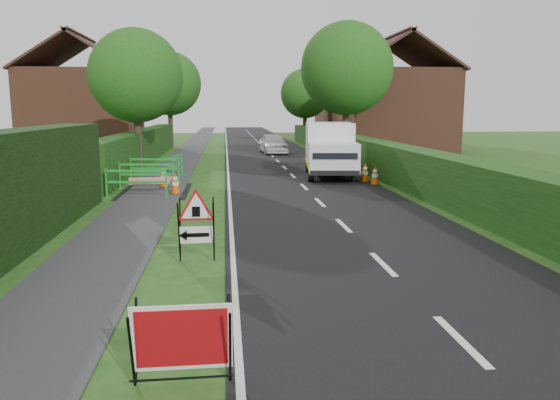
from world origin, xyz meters
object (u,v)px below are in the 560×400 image
red_rect_sign (182,339)px  works_van (330,148)px  triangle_sign (194,220)px  hatchback_car (273,143)px

red_rect_sign → works_van: works_van is taller
triangle_sign → works_van: works_van is taller
works_van → hatchback_car: works_van is taller
red_rect_sign → triangle_sign: triangle_sign is taller
red_rect_sign → hatchback_car: size_ratio=0.27×
triangle_sign → hatchback_car: size_ratio=0.31×
red_rect_sign → hatchback_car: (3.69, 30.74, 0.15)m
red_rect_sign → triangle_sign: bearing=90.5°
triangle_sign → works_van: size_ratio=0.23×
red_rect_sign → hatchback_car: hatchback_car is taller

